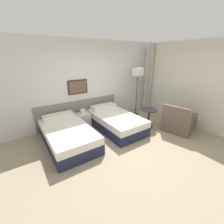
{
  "coord_description": "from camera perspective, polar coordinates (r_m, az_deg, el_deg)",
  "views": [
    {
      "loc": [
        -2.31,
        -2.41,
        2.22
      ],
      "look_at": [
        0.06,
        1.06,
        0.62
      ],
      "focal_mm": 24.0,
      "sensor_mm": 36.0,
      "label": 1
    }
  ],
  "objects": [
    {
      "name": "bed_near_window",
      "position": [
        4.79,
        1.24,
        -3.5
      ],
      "size": [
        1.08,
        1.96,
        0.6
      ],
      "color": "#1E233D",
      "rests_on": "ground_plane"
    },
    {
      "name": "bed_near_door",
      "position": [
        4.17,
        -16.6,
        -8.31
      ],
      "size": [
        1.08,
        1.96,
        0.6
      ],
      "color": "#1E233D",
      "rests_on": "ground_plane"
    },
    {
      "name": "wall_headboard",
      "position": [
        5.19,
        -7.85,
        10.47
      ],
      "size": [
        10.0,
        0.1,
        2.7
      ],
      "color": "silver",
      "rests_on": "ground_plane"
    },
    {
      "name": "nightstand",
      "position": [
        5.03,
        -10.9,
        -2.75
      ],
      "size": [
        0.42,
        0.38,
        0.59
      ],
      "color": "beige",
      "rests_on": "ground_plane"
    },
    {
      "name": "side_table",
      "position": [
        4.96,
        13.86,
        -0.99
      ],
      "size": [
        0.51,
        0.51,
        0.6
      ],
      "color": "black",
      "rests_on": "ground_plane"
    },
    {
      "name": "armchair",
      "position": [
        5.06,
        23.93,
        -3.73
      ],
      "size": [
        0.95,
        0.99,
        0.86
      ],
      "rotation": [
        0.0,
        0.0,
        1.81
      ],
      "color": "brown",
      "rests_on": "ground_plane"
    },
    {
      "name": "wall_window",
      "position": [
        5.41,
        29.7,
        8.82
      ],
      "size": [
        0.21,
        4.63,
        2.7
      ],
      "color": "white",
      "rests_on": "ground_plane"
    },
    {
      "name": "ground_plane",
      "position": [
        4.01,
        8.04,
        -12.98
      ],
      "size": [
        16.0,
        16.0,
        0.0
      ],
      "primitive_type": "plane",
      "color": "gray"
    },
    {
      "name": "floor_lamp",
      "position": [
        5.69,
        9.77,
        13.91
      ],
      "size": [
        0.3,
        0.3,
        1.79
      ],
      "color": "black",
      "rests_on": "ground_plane"
    }
  ]
}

